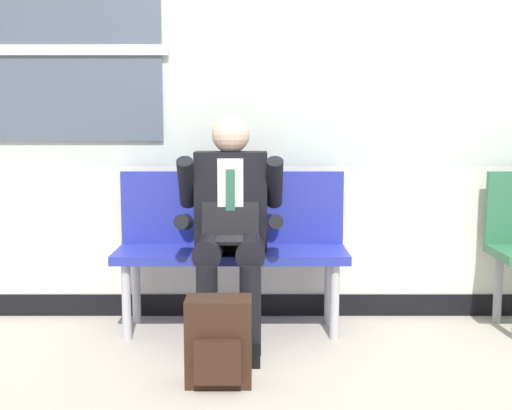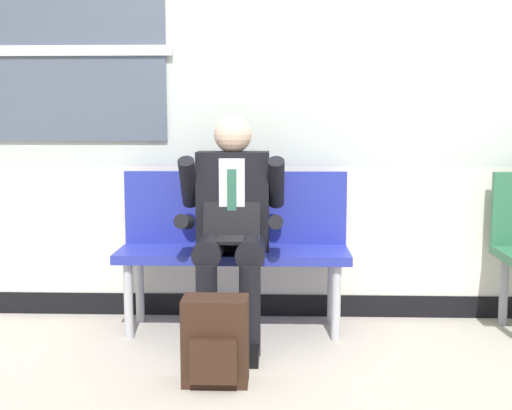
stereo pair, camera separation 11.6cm
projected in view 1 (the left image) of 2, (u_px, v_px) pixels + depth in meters
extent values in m
plane|color=#B2A899|center=(281.00, 346.00, 3.55)|extent=(18.00, 18.00, 0.00)
cube|color=beige|center=(279.00, 1.00, 3.91)|extent=(6.85, 0.12, 1.93)
cube|color=silver|center=(278.00, 229.00, 4.09)|extent=(6.85, 0.12, 0.79)
cube|color=black|center=(278.00, 302.00, 4.15)|extent=(6.85, 0.14, 0.13)
cube|color=#4C5666|center=(66.00, 50.00, 3.88)|extent=(1.12, 0.02, 1.05)
cube|color=silver|center=(66.00, 50.00, 3.87)|extent=(1.20, 0.03, 0.06)
cube|color=#28339E|center=(232.00, 254.00, 3.76)|extent=(1.30, 0.42, 0.05)
cube|color=#28339E|center=(233.00, 208.00, 3.90)|extent=(1.30, 0.04, 0.43)
cylinder|color=#B7B7BC|center=(127.00, 302.00, 3.64)|extent=(0.05, 0.05, 0.42)
cylinder|color=#B7B7BC|center=(137.00, 288.00, 3.94)|extent=(0.05, 0.05, 0.42)
cylinder|color=#B7B7BC|center=(335.00, 302.00, 3.64)|extent=(0.05, 0.05, 0.42)
cylinder|color=#B7B7BC|center=(330.00, 288.00, 3.94)|extent=(0.05, 0.05, 0.42)
cylinder|color=gray|center=(499.00, 288.00, 3.93)|extent=(0.05, 0.05, 0.42)
cylinder|color=black|center=(210.00, 249.00, 3.54)|extent=(0.15, 0.40, 0.15)
cylinder|color=black|center=(208.00, 311.00, 3.39)|extent=(0.11, 0.11, 0.47)
cube|color=black|center=(207.00, 353.00, 3.35)|extent=(0.10, 0.26, 0.07)
cylinder|color=black|center=(251.00, 249.00, 3.54)|extent=(0.15, 0.40, 0.15)
cylinder|color=black|center=(251.00, 311.00, 3.39)|extent=(0.11, 0.11, 0.47)
cube|color=black|center=(251.00, 353.00, 3.35)|extent=(0.10, 0.26, 0.07)
cube|color=black|center=(232.00, 201.00, 3.72)|extent=(0.40, 0.18, 0.55)
cube|color=silver|center=(231.00, 194.00, 3.62)|extent=(0.14, 0.01, 0.39)
cube|color=#2D664C|center=(231.00, 200.00, 3.61)|extent=(0.05, 0.01, 0.33)
sphere|color=beige|center=(232.00, 134.00, 3.67)|extent=(0.21, 0.21, 0.21)
cylinder|color=black|center=(187.00, 183.00, 3.63)|extent=(0.09, 0.25, 0.30)
cylinder|color=black|center=(184.00, 222.00, 3.49)|extent=(0.08, 0.27, 0.12)
cylinder|color=black|center=(275.00, 183.00, 3.63)|extent=(0.09, 0.25, 0.30)
cylinder|color=black|center=(276.00, 222.00, 3.49)|extent=(0.08, 0.27, 0.12)
cube|color=black|center=(230.00, 240.00, 3.50)|extent=(0.31, 0.22, 0.02)
cube|color=black|center=(231.00, 215.00, 3.62)|extent=(0.31, 0.08, 0.21)
cube|color=#331E14|center=(220.00, 341.00, 3.04)|extent=(0.30, 0.18, 0.40)
cube|color=#331E14|center=(218.00, 362.00, 2.94)|extent=(0.21, 0.04, 0.20)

